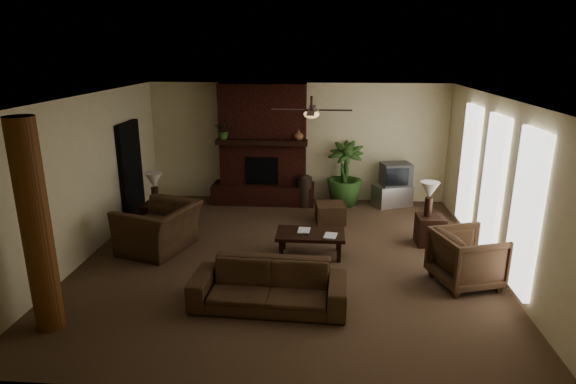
# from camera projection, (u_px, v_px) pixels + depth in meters

# --- Properties ---
(room_shell) EXTENTS (7.00, 7.00, 7.00)m
(room_shell) POSITION_uv_depth(u_px,v_px,m) (286.00, 182.00, 8.07)
(room_shell) COLOR brown
(room_shell) RESTS_ON ground
(fireplace) EXTENTS (2.40, 0.70, 2.80)m
(fireplace) POSITION_uv_depth(u_px,v_px,m) (263.00, 155.00, 11.28)
(fireplace) COLOR #411911
(fireplace) RESTS_ON ground
(windows) EXTENTS (0.08, 3.65, 2.35)m
(windows) POSITION_uv_depth(u_px,v_px,m) (492.00, 186.00, 8.03)
(windows) COLOR white
(windows) RESTS_ON ground
(log_column) EXTENTS (0.36, 0.36, 2.80)m
(log_column) POSITION_uv_depth(u_px,v_px,m) (36.00, 228.00, 6.00)
(log_column) COLOR brown
(log_column) RESTS_ON ground
(doorway) EXTENTS (0.10, 1.00, 2.10)m
(doorway) POSITION_uv_depth(u_px,v_px,m) (131.00, 172.00, 10.14)
(doorway) COLOR black
(doorway) RESTS_ON ground
(ceiling_fan) EXTENTS (1.35, 1.35, 0.37)m
(ceiling_fan) POSITION_uv_depth(u_px,v_px,m) (311.00, 112.00, 8.01)
(ceiling_fan) COLOR #301F15
(ceiling_fan) RESTS_ON ceiling
(sofa) EXTENTS (2.23, 0.75, 0.86)m
(sofa) POSITION_uv_depth(u_px,v_px,m) (269.00, 278.00, 6.79)
(sofa) COLOR #442F1D
(sofa) RESTS_ON ground
(armchair_left) EXTENTS (1.20, 1.50, 1.14)m
(armchair_left) POSITION_uv_depth(u_px,v_px,m) (158.00, 220.00, 8.68)
(armchair_left) COLOR #442F1D
(armchair_left) RESTS_ON ground
(armchair_right) EXTENTS (1.10, 1.14, 0.95)m
(armchair_right) POSITION_uv_depth(u_px,v_px,m) (468.00, 256.00, 7.43)
(armchair_right) COLOR #442F1D
(armchair_right) RESTS_ON ground
(coffee_table) EXTENTS (1.20, 0.70, 0.43)m
(coffee_table) POSITION_uv_depth(u_px,v_px,m) (310.00, 236.00, 8.50)
(coffee_table) COLOR black
(coffee_table) RESTS_ON ground
(ottoman) EXTENTS (0.67, 0.67, 0.40)m
(ottoman) POSITION_uv_depth(u_px,v_px,m) (330.00, 213.00, 10.20)
(ottoman) COLOR #442F1D
(ottoman) RESTS_ON ground
(tv_stand) EXTENTS (0.98, 0.81, 0.50)m
(tv_stand) POSITION_uv_depth(u_px,v_px,m) (392.00, 195.00, 11.25)
(tv_stand) COLOR silver
(tv_stand) RESTS_ON ground
(tv) EXTENTS (0.74, 0.64, 0.52)m
(tv) POSITION_uv_depth(u_px,v_px,m) (396.00, 174.00, 11.09)
(tv) COLOR #3C3C3F
(tv) RESTS_ON tv_stand
(floor_vase) EXTENTS (0.34, 0.34, 0.77)m
(floor_vase) POSITION_uv_depth(u_px,v_px,m) (304.00, 188.00, 11.14)
(floor_vase) COLOR #2F231A
(floor_vase) RESTS_ON ground
(floor_plant) EXTENTS (1.00, 1.58, 0.83)m
(floor_plant) POSITION_uv_depth(u_px,v_px,m) (344.00, 187.00, 11.28)
(floor_plant) COLOR #315522
(floor_plant) RESTS_ON ground
(side_table_left) EXTENTS (0.51, 0.51, 0.55)m
(side_table_left) POSITION_uv_depth(u_px,v_px,m) (156.00, 217.00, 9.72)
(side_table_left) COLOR black
(side_table_left) RESTS_ON ground
(lamp_left) EXTENTS (0.46, 0.46, 0.65)m
(lamp_left) POSITION_uv_depth(u_px,v_px,m) (154.00, 182.00, 9.52)
(lamp_left) COLOR #301F15
(lamp_left) RESTS_ON side_table_left
(side_table_right) EXTENTS (0.51, 0.51, 0.55)m
(side_table_right) POSITION_uv_depth(u_px,v_px,m) (430.00, 230.00, 9.02)
(side_table_right) COLOR black
(side_table_right) RESTS_ON ground
(lamp_right) EXTENTS (0.40, 0.40, 0.65)m
(lamp_right) POSITION_uv_depth(u_px,v_px,m) (429.00, 192.00, 8.86)
(lamp_right) COLOR #301F15
(lamp_right) RESTS_ON side_table_right
(mantel_plant) EXTENTS (0.46, 0.49, 0.33)m
(mantel_plant) POSITION_uv_depth(u_px,v_px,m) (224.00, 132.00, 10.93)
(mantel_plant) COLOR #315522
(mantel_plant) RESTS_ON fireplace
(mantel_vase) EXTENTS (0.27, 0.28, 0.22)m
(mantel_vase) POSITION_uv_depth(u_px,v_px,m) (299.00, 135.00, 10.86)
(mantel_vase) COLOR brown
(mantel_vase) RESTS_ON fireplace
(book_a) EXTENTS (0.22, 0.04, 0.29)m
(book_a) POSITION_uv_depth(u_px,v_px,m) (298.00, 223.00, 8.51)
(book_a) COLOR #999999
(book_a) RESTS_ON coffee_table
(book_b) EXTENTS (0.21, 0.06, 0.29)m
(book_b) POSITION_uv_depth(u_px,v_px,m) (325.00, 228.00, 8.29)
(book_b) COLOR #999999
(book_b) RESTS_ON coffee_table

